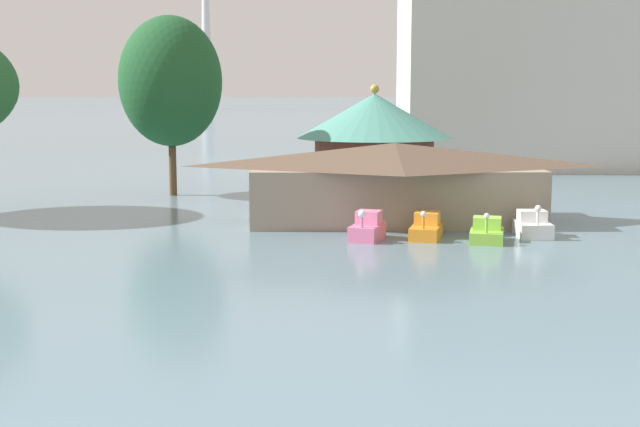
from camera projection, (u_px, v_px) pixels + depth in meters
pedal_boat_pink at (367, 228)px, 43.36m from camera, size 2.16×2.83×1.70m
pedal_boat_orange at (426, 228)px, 43.87m from camera, size 2.18×3.23×1.61m
pedal_boat_lime at (487, 232)px, 42.80m from camera, size 2.20×2.81×1.64m
pedal_boat_white at (533, 226)px, 44.21m from camera, size 1.77×2.46×1.83m
boathouse at (394, 180)px, 49.16m from camera, size 17.95×8.35×4.66m
green_roof_pavilion at (374, 136)px, 64.17m from camera, size 11.99×11.99×8.17m
shoreline_tree_mid at (171, 81)px, 60.65m from camera, size 7.51×7.51×13.11m
background_building_block at (591, 72)px, 82.37m from camera, size 38.03×13.26×19.05m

